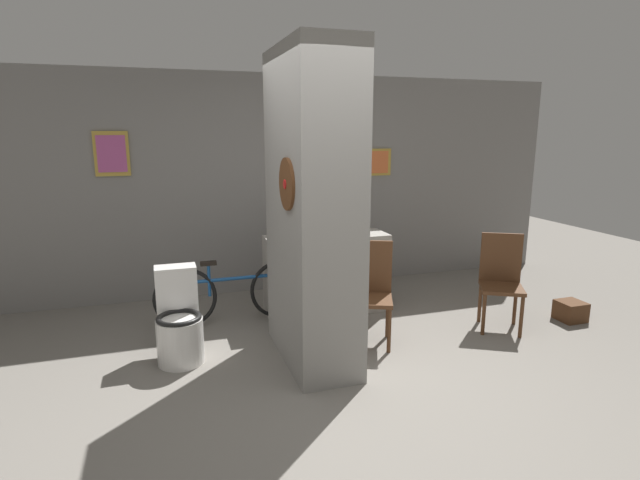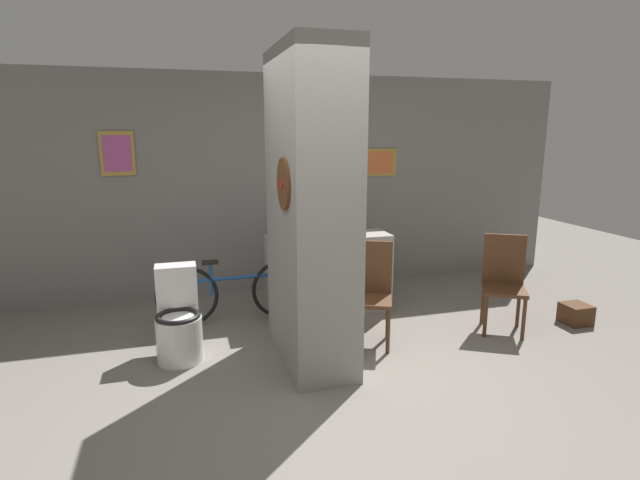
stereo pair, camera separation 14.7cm
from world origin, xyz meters
name	(u,v)px [view 2 (the right image)]	position (x,y,z in m)	size (l,w,h in m)	color
ground_plane	(325,390)	(0.00, 0.00, 0.00)	(14.00, 14.00, 0.00)	slate
wall_back	(263,185)	(0.00, 2.63, 1.30)	(8.00, 0.09, 2.60)	gray
pillar_center	(310,210)	(0.05, 0.61, 1.30)	(0.55, 1.21, 2.60)	gray
counter_shelf	(329,274)	(0.53, 1.62, 0.43)	(1.32, 0.44, 0.86)	gray
toilet	(179,322)	(-1.05, 0.91, 0.33)	(0.39, 0.55, 0.79)	white
chair_near_pillar	(370,289)	(0.67, 0.76, 0.51)	(0.52, 0.52, 0.95)	#4C2D19
chair_by_doorway	(504,280)	(2.04, 0.67, 0.51)	(0.54, 0.54, 0.95)	#4C2D19
bicycle	(236,291)	(-0.48, 1.60, 0.33)	(1.59, 0.42, 0.67)	black
bottle_tall	(347,225)	(0.71, 1.54, 0.97)	(0.07, 0.07, 0.32)	olive
floor_crate	(576,314)	(2.87, 0.58, 0.10)	(0.25, 0.25, 0.20)	#4C2D19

